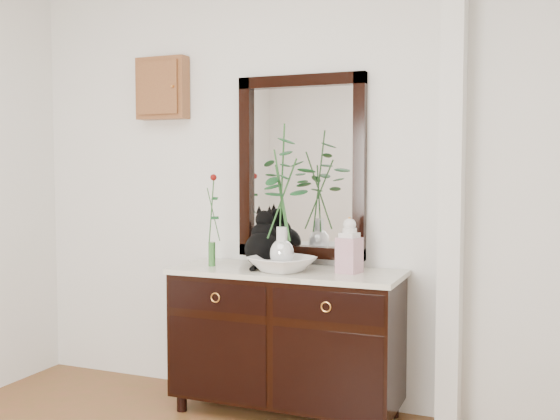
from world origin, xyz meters
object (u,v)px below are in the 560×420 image
at_px(lotus_bowl, 282,264).
at_px(ginger_jar, 349,245).
at_px(sideboard, 286,334).
at_px(cat, 262,238).

bearing_deg(lotus_bowl, ginger_jar, 15.66).
height_order(sideboard, cat, cat).
distance_m(sideboard, lotus_bowl, 0.43).
bearing_deg(lotus_bowl, sideboard, 92.23).
relative_size(sideboard, lotus_bowl, 3.83).
xyz_separation_m(lotus_bowl, ginger_jar, (0.36, 0.10, 0.11)).
height_order(sideboard, ginger_jar, ginger_jar).
height_order(cat, lotus_bowl, cat).
bearing_deg(ginger_jar, cat, 174.72).
distance_m(cat, lotus_bowl, 0.27).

